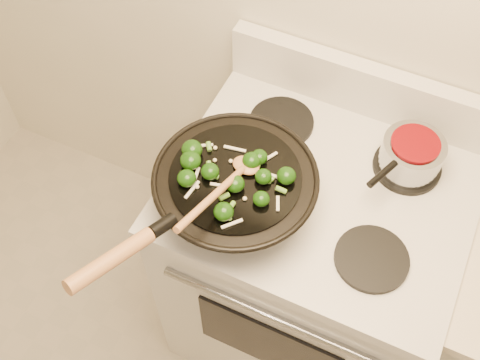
% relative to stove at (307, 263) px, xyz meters
% --- Properties ---
extents(stove, '(0.78, 0.67, 1.08)m').
position_rel_stove_xyz_m(stove, '(0.00, 0.00, 0.00)').
color(stove, silver).
rests_on(stove, ground).
extents(wok, '(0.40, 0.65, 0.24)m').
position_rel_stove_xyz_m(wok, '(-0.18, -0.16, 0.53)').
color(wok, black).
rests_on(wok, stove).
extents(stirfry, '(0.28, 0.25, 0.04)m').
position_rel_stove_xyz_m(stirfry, '(-0.19, -0.16, 0.60)').
color(stirfry, '#123508').
rests_on(stirfry, wok).
extents(wooden_spoon, '(0.08, 0.30, 0.12)m').
position_rel_stove_xyz_m(wooden_spoon, '(-0.18, -0.20, 0.62)').
color(wooden_spoon, '#AB7243').
rests_on(wooden_spoon, wok).
extents(saucepan, '(0.16, 0.25, 0.10)m').
position_rel_stove_xyz_m(saucepan, '(0.18, 0.15, 0.51)').
color(saucepan, '#94969C').
rests_on(saucepan, stove).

